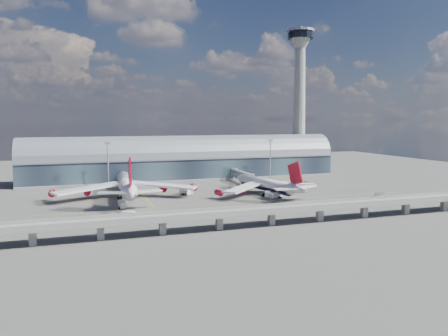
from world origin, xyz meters
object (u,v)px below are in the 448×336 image
object	(u,v)px
service_truck_3	(268,194)
service_truck_4	(186,191)
airliner_left	(126,185)
floodlight_mast_right	(270,159)
service_truck_0	(122,205)
control_tower	(299,101)
floodlight_mast_left	(108,164)
service_truck_5	(186,191)
service_truck_2	(275,195)
cargo_train_1	(356,201)
airliner_right	(267,185)
service_truck_1	(128,215)
cargo_train_2	(379,195)
cargo_train_0	(306,205)

from	to	relation	value
service_truck_3	service_truck_4	world-z (taller)	service_truck_4
airliner_left	service_truck_3	bearing A→B (deg)	-13.46
floodlight_mast_right	service_truck_0	world-z (taller)	floodlight_mast_right
service_truck_3	floodlight_mast_right	bearing A→B (deg)	94.94
control_tower	floodlight_mast_left	size ratio (longest dim) A/B	4.01
service_truck_5	floodlight_mast_left	bearing A→B (deg)	75.29
floodlight_mast_right	service_truck_2	size ratio (longest dim) A/B	3.39
service_truck_0	cargo_train_1	xyz separation A→B (m)	(104.74, -21.84, -0.69)
airliner_right	service_truck_3	bearing A→B (deg)	-122.82
service_truck_1	service_truck_2	bearing A→B (deg)	-51.83
airliner_left	service_truck_1	size ratio (longest dim) A/B	14.20
cargo_train_2	airliner_left	bearing A→B (deg)	80.92
cargo_train_2	service_truck_2	bearing A→B (deg)	83.39
service_truck_4	cargo_train_1	xyz separation A→B (m)	(70.32, -45.40, -0.88)
cargo_train_2	floodlight_mast_right	bearing A→B (deg)	27.26
service_truck_4	floodlight_mast_right	bearing A→B (deg)	7.40
control_tower	cargo_train_0	xyz separation A→B (m)	(-56.69, -112.75, -50.69)
service_truck_0	service_truck_3	distance (m)	71.40
service_truck_3	cargo_train_0	world-z (taller)	service_truck_3
control_tower	cargo_train_2	distance (m)	113.03
floodlight_mast_left	airliner_left	xyz separation A→B (m)	(5.89, -37.58, -7.09)
floodlight_mast_left	service_truck_5	size ratio (longest dim) A/B	3.57
cargo_train_1	service_truck_2	bearing A→B (deg)	71.22
control_tower	floodlight_mast_left	world-z (taller)	control_tower
cargo_train_1	control_tower	bearing A→B (deg)	2.24
airliner_right	service_truck_2	xyz separation A→B (m)	(-0.63, -11.19, -3.63)
airliner_right	cargo_train_1	distance (m)	45.38
service_truck_0	service_truck_2	xyz separation A→B (m)	(73.73, 0.42, -0.10)
floodlight_mast_right	airliner_right	xyz separation A→B (m)	(-24.22, -48.90, -8.62)
service_truck_2	cargo_train_0	xyz separation A→B (m)	(3.16, -24.66, -0.44)
control_tower	cargo_train_0	size ratio (longest dim) A/B	10.02
service_truck_3	control_tower	bearing A→B (deg)	84.31
service_truck_4	cargo_train_2	bearing A→B (deg)	-44.01
service_truck_1	service_truck_5	bearing A→B (deg)	-15.35
service_truck_0	service_truck_4	distance (m)	41.72
airliner_right	service_truck_0	world-z (taller)	airliner_right
service_truck_5	floodlight_mast_right	bearing A→B (deg)	-30.14
airliner_left	floodlight_mast_left	bearing A→B (deg)	101.39
service_truck_3	service_truck_5	size ratio (longest dim) A/B	0.88
cargo_train_0	cargo_train_1	world-z (taller)	cargo_train_0
service_truck_1	cargo_train_0	size ratio (longest dim) A/B	0.51
service_truck_0	cargo_train_0	xyz separation A→B (m)	(76.89, -24.24, -0.54)
service_truck_0	service_truck_3	world-z (taller)	service_truck_3
airliner_left	service_truck_4	bearing A→B (deg)	3.71
floodlight_mast_left	service_truck_5	distance (m)	52.54
service_truck_1	cargo_train_0	bearing A→B (deg)	-70.52
airliner_right	cargo_train_2	size ratio (longest dim) A/B	11.17
floodlight_mast_left	cargo_train_1	xyz separation A→B (m)	(106.16, -82.34, -12.84)
service_truck_1	cargo_train_2	xyz separation A→B (m)	(124.81, 9.60, -0.47)
service_truck_0	service_truck_1	size ratio (longest dim) A/B	1.34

